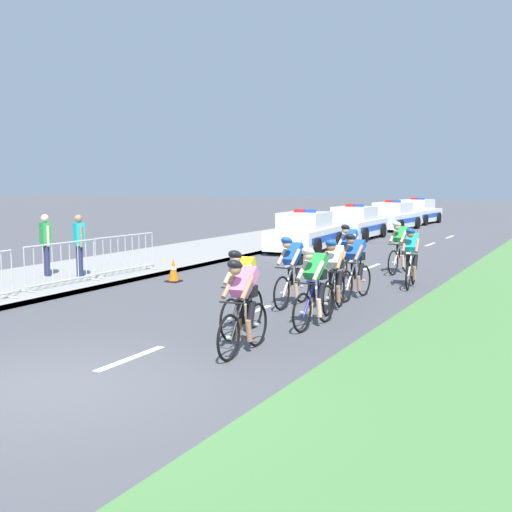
{
  "coord_description": "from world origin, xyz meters",
  "views": [
    {
      "loc": [
        6.3,
        -6.34,
        2.75
      ],
      "look_at": [
        -0.21,
        6.14,
        1.1
      ],
      "focal_mm": 46.55,
      "sensor_mm": 36.0,
      "label": 1
    }
  ],
  "objects_px": {
    "cyclist_third": "(314,286)",
    "cyclist_fourth": "(334,274)",
    "cyclist_ninth": "(400,247)",
    "cyclist_sixth": "(355,265)",
    "cyclist_seventh": "(411,257)",
    "crowd_barrier_middle": "(61,265)",
    "cyclist_second": "(242,290)",
    "police_car_nearest": "(305,233)",
    "spectator_closest": "(46,241)",
    "spectator_back": "(79,241)",
    "cyclist_lead": "(243,305)",
    "traffic_cone_near": "(173,270)",
    "cyclist_fifth": "(292,270)",
    "police_car_second": "(355,224)",
    "crowd_barrier_rear": "(125,255)",
    "police_car_third": "(393,217)",
    "cyclist_eighth": "(349,251)",
    "police_car_furthest": "(418,213)"
  },
  "relations": [
    {
      "from": "cyclist_lead",
      "to": "police_car_nearest",
      "type": "height_order",
      "value": "police_car_nearest"
    },
    {
      "from": "cyclist_fifth",
      "to": "crowd_barrier_rear",
      "type": "height_order",
      "value": "cyclist_fifth"
    },
    {
      "from": "cyclist_ninth",
      "to": "spectator_back",
      "type": "xyz_separation_m",
      "value": [
        -7.21,
        -5.44,
        0.3
      ]
    },
    {
      "from": "cyclist_ninth",
      "to": "police_car_third",
      "type": "bearing_deg",
      "value": 106.59
    },
    {
      "from": "cyclist_fifth",
      "to": "police_car_second",
      "type": "height_order",
      "value": "police_car_second"
    },
    {
      "from": "cyclist_fourth",
      "to": "cyclist_ninth",
      "type": "relative_size",
      "value": 1.0
    },
    {
      "from": "traffic_cone_near",
      "to": "police_car_third",
      "type": "bearing_deg",
      "value": 89.71
    },
    {
      "from": "police_car_nearest",
      "to": "spectator_closest",
      "type": "height_order",
      "value": "spectator_closest"
    },
    {
      "from": "police_car_second",
      "to": "police_car_third",
      "type": "distance_m",
      "value": 6.2
    },
    {
      "from": "cyclist_fourth",
      "to": "crowd_barrier_middle",
      "type": "bearing_deg",
      "value": -174.47
    },
    {
      "from": "cyclist_sixth",
      "to": "spectator_back",
      "type": "distance_m",
      "value": 7.48
    },
    {
      "from": "cyclist_second",
      "to": "spectator_closest",
      "type": "relative_size",
      "value": 1.03
    },
    {
      "from": "cyclist_third",
      "to": "police_car_second",
      "type": "xyz_separation_m",
      "value": [
        -5.32,
        17.65,
        -0.11
      ]
    },
    {
      "from": "police_car_third",
      "to": "traffic_cone_near",
      "type": "bearing_deg",
      "value": -90.29
    },
    {
      "from": "cyclist_fourth",
      "to": "cyclist_seventh",
      "type": "xyz_separation_m",
      "value": [
        0.63,
        3.78,
        0.0
      ]
    },
    {
      "from": "cyclist_second",
      "to": "police_car_second",
      "type": "height_order",
      "value": "police_car_second"
    },
    {
      "from": "spectator_back",
      "to": "traffic_cone_near",
      "type": "bearing_deg",
      "value": 25.23
    },
    {
      "from": "police_car_nearest",
      "to": "police_car_second",
      "type": "height_order",
      "value": "same"
    },
    {
      "from": "cyclist_ninth",
      "to": "police_car_third",
      "type": "height_order",
      "value": "police_car_third"
    },
    {
      "from": "spectator_back",
      "to": "cyclist_lead",
      "type": "bearing_deg",
      "value": -31.07
    },
    {
      "from": "cyclist_second",
      "to": "cyclist_fifth",
      "type": "bearing_deg",
      "value": 95.7
    },
    {
      "from": "cyclist_sixth",
      "to": "cyclist_seventh",
      "type": "height_order",
      "value": "same"
    },
    {
      "from": "cyclist_fourth",
      "to": "cyclist_ninth",
      "type": "height_order",
      "value": "same"
    },
    {
      "from": "cyclist_second",
      "to": "cyclist_fourth",
      "type": "relative_size",
      "value": 1.0
    },
    {
      "from": "cyclist_second",
      "to": "crowd_barrier_middle",
      "type": "bearing_deg",
      "value": 162.18
    },
    {
      "from": "cyclist_third",
      "to": "cyclist_fourth",
      "type": "xyz_separation_m",
      "value": [
        -0.21,
        1.57,
        0.0
      ]
    },
    {
      "from": "cyclist_ninth",
      "to": "crowd_barrier_middle",
      "type": "height_order",
      "value": "cyclist_ninth"
    },
    {
      "from": "cyclist_sixth",
      "to": "police_car_furthest",
      "type": "xyz_separation_m",
      "value": [
        -5.03,
        26.11,
        -0.11
      ]
    },
    {
      "from": "cyclist_ninth",
      "to": "spectator_back",
      "type": "distance_m",
      "value": 9.04
    },
    {
      "from": "cyclist_second",
      "to": "cyclist_fifth",
      "type": "relative_size",
      "value": 1.0
    },
    {
      "from": "police_car_nearest",
      "to": "traffic_cone_near",
      "type": "xyz_separation_m",
      "value": [
        -0.11,
        -8.63,
        -0.37
      ]
    },
    {
      "from": "police_car_nearest",
      "to": "spectator_closest",
      "type": "bearing_deg",
      "value": -108.44
    },
    {
      "from": "police_car_second",
      "to": "crowd_barrier_rear",
      "type": "height_order",
      "value": "police_car_second"
    },
    {
      "from": "cyclist_fifth",
      "to": "traffic_cone_near",
      "type": "distance_m",
      "value": 4.56
    },
    {
      "from": "cyclist_eighth",
      "to": "police_car_furthest",
      "type": "xyz_separation_m",
      "value": [
        -3.91,
        23.36,
        -0.11
      ]
    },
    {
      "from": "cyclist_lead",
      "to": "police_car_furthest",
      "type": "height_order",
      "value": "police_car_furthest"
    },
    {
      "from": "cyclist_lead",
      "to": "cyclist_eighth",
      "type": "relative_size",
      "value": 1.0
    },
    {
      "from": "cyclist_third",
      "to": "police_car_second",
      "type": "height_order",
      "value": "police_car_second"
    },
    {
      "from": "cyclist_fifth",
      "to": "spectator_back",
      "type": "height_order",
      "value": "spectator_back"
    },
    {
      "from": "cyclist_ninth",
      "to": "cyclist_sixth",
      "type": "bearing_deg",
      "value": -87.28
    },
    {
      "from": "crowd_barrier_rear",
      "to": "traffic_cone_near",
      "type": "xyz_separation_m",
      "value": [
        1.63,
        -0.03,
        -0.34
      ]
    },
    {
      "from": "cyclist_eighth",
      "to": "traffic_cone_near",
      "type": "xyz_separation_m",
      "value": [
        -4.02,
        -2.53,
        -0.48
      ]
    },
    {
      "from": "crowd_barrier_rear",
      "to": "police_car_nearest",
      "type": "bearing_deg",
      "value": 78.6
    },
    {
      "from": "cyclist_second",
      "to": "cyclist_ninth",
      "type": "relative_size",
      "value": 1.0
    },
    {
      "from": "cyclist_seventh",
      "to": "spectator_back",
      "type": "height_order",
      "value": "spectator_back"
    },
    {
      "from": "police_car_second",
      "to": "crowd_barrier_middle",
      "type": "bearing_deg",
      "value": -95.96
    },
    {
      "from": "spectator_closest",
      "to": "police_car_second",
      "type": "bearing_deg",
      "value": 78.02
    },
    {
      "from": "spectator_back",
      "to": "cyclist_fifth",
      "type": "bearing_deg",
      "value": -5.13
    },
    {
      "from": "cyclist_eighth",
      "to": "cyclist_fifth",
      "type": "bearing_deg",
      "value": -87.18
    },
    {
      "from": "cyclist_sixth",
      "to": "crowd_barrier_middle",
      "type": "distance_m",
      "value": 7.13
    }
  ]
}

